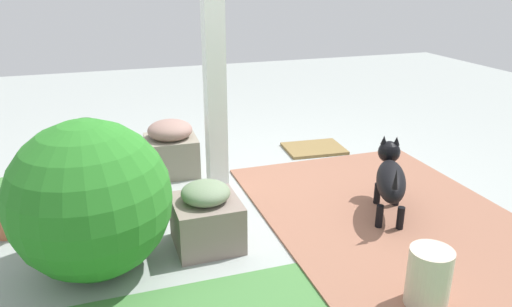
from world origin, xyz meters
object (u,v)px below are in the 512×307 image
(stone_planter_nearest, at_px, (171,148))
(terracotta_pot_tall, at_px, (90,170))
(stone_planter_mid, at_px, (207,217))
(terracotta_pot_broad, at_px, (5,201))
(round_shrub, at_px, (90,200))
(doormat, at_px, (314,148))
(ceramic_urn, at_px, (428,279))
(porch_pillar, at_px, (213,36))
(dog, at_px, (390,177))

(stone_planter_nearest, relative_size, terracotta_pot_tall, 0.77)
(stone_planter_mid, bearing_deg, terracotta_pot_broad, -24.38)
(stone_planter_nearest, relative_size, round_shrub, 0.52)
(terracotta_pot_broad, distance_m, doormat, 2.89)
(terracotta_pot_broad, bearing_deg, doormat, -162.09)
(ceramic_urn, bearing_deg, stone_planter_mid, -45.52)
(round_shrub, bearing_deg, doormat, -144.54)
(stone_planter_nearest, relative_size, stone_planter_mid, 1.10)
(porch_pillar, xyz_separation_m, terracotta_pot_tall, (0.99, -0.25, -1.04))
(dog, bearing_deg, ceramic_urn, 68.20)
(doormat, bearing_deg, stone_planter_nearest, 5.96)
(porch_pillar, relative_size, terracotta_pot_broad, 6.28)
(stone_planter_mid, distance_m, doormat, 2.08)
(stone_planter_mid, bearing_deg, dog, 179.97)
(dog, xyz_separation_m, ceramic_urn, (0.40, 1.01, -0.13))
(terracotta_pot_broad, relative_size, terracotta_pot_tall, 0.62)
(stone_planter_mid, bearing_deg, terracotta_pot_tall, -54.92)
(porch_pillar, height_order, ceramic_urn, porch_pillar)
(stone_planter_nearest, height_order, dog, dog)
(round_shrub, xyz_separation_m, dog, (-2.09, -0.08, -0.17))
(terracotta_pot_broad, height_order, dog, dog)
(round_shrub, height_order, terracotta_pot_tall, round_shrub)
(porch_pillar, relative_size, stone_planter_nearest, 5.09)
(round_shrub, bearing_deg, stone_planter_mid, -173.83)
(porch_pillar, distance_m, doormat, 1.87)
(round_shrub, height_order, doormat, round_shrub)
(stone_planter_mid, height_order, doormat, stone_planter_mid)
(stone_planter_mid, height_order, dog, dog)
(terracotta_pot_broad, bearing_deg, dog, 167.74)
(stone_planter_nearest, height_order, round_shrub, round_shrub)
(stone_planter_mid, xyz_separation_m, terracotta_pot_broad, (1.28, -0.58, 0.04))
(porch_pillar, xyz_separation_m, doormat, (-1.20, -0.69, -1.26))
(porch_pillar, distance_m, terracotta_pot_broad, 1.87)
(stone_planter_nearest, distance_m, terracotta_pot_broad, 1.45)
(stone_planter_nearest, distance_m, doormat, 1.51)
(terracotta_pot_broad, bearing_deg, stone_planter_nearest, -149.78)
(round_shrub, distance_m, dog, 2.10)
(stone_planter_mid, relative_size, round_shrub, 0.48)
(stone_planter_nearest, distance_m, dog, 1.93)
(porch_pillar, xyz_separation_m, stone_planter_mid, (0.27, 0.78, -1.07))
(stone_planter_nearest, relative_size, doormat, 0.84)
(porch_pillar, xyz_separation_m, ceramic_urn, (-0.72, 1.79, -1.10))
(porch_pillar, distance_m, stone_planter_nearest, 1.20)
(stone_planter_mid, height_order, round_shrub, round_shrub)
(stone_planter_mid, relative_size, terracotta_pot_broad, 1.12)
(terracotta_pot_broad, height_order, doormat, terracotta_pot_broad)
(porch_pillar, bearing_deg, stone_planter_mid, 71.03)
(round_shrub, xyz_separation_m, terracotta_pot_broad, (0.58, -0.66, -0.23))
(porch_pillar, bearing_deg, dog, 145.18)
(round_shrub, xyz_separation_m, ceramic_urn, (-1.69, 0.93, -0.30))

